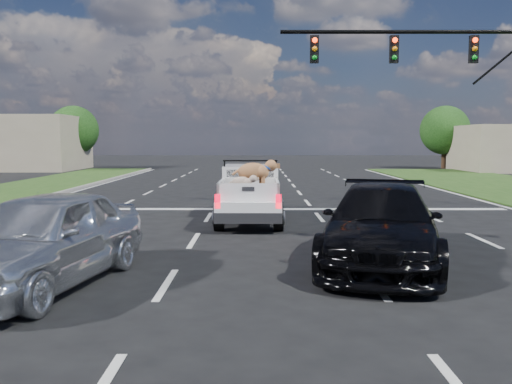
# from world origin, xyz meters

# --- Properties ---
(ground) EXTENTS (160.00, 160.00, 0.00)m
(ground) POSITION_xyz_m (0.00, 0.00, 0.00)
(ground) COLOR black
(ground) RESTS_ON ground
(road_markings) EXTENTS (17.75, 60.00, 0.01)m
(road_markings) POSITION_xyz_m (0.00, 6.56, 0.01)
(road_markings) COLOR silver
(road_markings) RESTS_ON ground
(traffic_signal) EXTENTS (9.11, 0.31, 7.00)m
(traffic_signal) POSITION_xyz_m (7.20, 10.50, 4.73)
(traffic_signal) COLOR black
(traffic_signal) RESTS_ON ground
(building_left) EXTENTS (10.00, 8.00, 4.40)m
(building_left) POSITION_xyz_m (-20.00, 36.00, 2.20)
(building_left) COLOR tan
(building_left) RESTS_ON ground
(tree_far_c) EXTENTS (4.20, 4.20, 5.40)m
(tree_far_c) POSITION_xyz_m (-16.00, 38.00, 3.29)
(tree_far_c) COLOR #332114
(tree_far_c) RESTS_ON ground
(tree_far_d) EXTENTS (4.20, 4.20, 5.40)m
(tree_far_d) POSITION_xyz_m (16.00, 38.00, 3.29)
(tree_far_d) COLOR #332114
(tree_far_d) RESTS_ON ground
(pickup_truck) EXTENTS (1.88, 4.89, 1.83)m
(pickup_truck) POSITION_xyz_m (-0.42, 7.36, 0.86)
(pickup_truck) COLOR black
(pickup_truck) RESTS_ON ground
(silver_sedan) EXTENTS (2.73, 4.96, 1.60)m
(silver_sedan) POSITION_xyz_m (-3.77, -0.07, 0.80)
(silver_sedan) COLOR silver
(silver_sedan) RESTS_ON ground
(black_coupe) EXTENTS (3.40, 5.68, 1.54)m
(black_coupe) POSITION_xyz_m (2.20, 1.53, 0.77)
(black_coupe) COLOR black
(black_coupe) RESTS_ON ground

